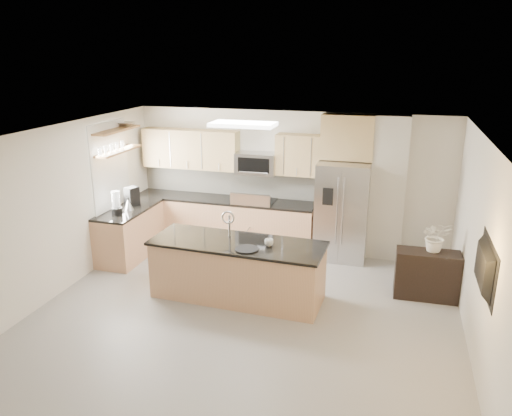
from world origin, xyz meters
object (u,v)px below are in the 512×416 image
(cup, at_px, (269,242))
(television, at_px, (480,267))
(credenza, at_px, (427,275))
(island, at_px, (238,270))
(bowl, at_px, (126,124))
(range, at_px, (255,224))
(refrigerator, at_px, (342,211))
(platter, at_px, (247,249))
(blender, at_px, (116,205))
(microwave, at_px, (256,163))
(flower_vase, at_px, (437,229))
(coffee_maker, at_px, (132,197))
(kettle, at_px, (128,204))

(cup, relative_size, television, 0.12)
(credenza, bearing_deg, island, -166.00)
(cup, relative_size, bowl, 0.34)
(range, height_order, refrigerator, refrigerator)
(platter, relative_size, bowl, 0.89)
(platter, bearing_deg, blender, 161.48)
(television, bearing_deg, microwave, 47.25)
(flower_vase, bearing_deg, coffee_maker, 176.26)
(flower_vase, bearing_deg, bowl, 173.61)
(microwave, xyz_separation_m, kettle, (-2.02, -1.26, -0.61))
(credenza, height_order, coffee_maker, coffee_maker)
(refrigerator, bearing_deg, television, -58.96)
(range, xyz_separation_m, kettle, (-2.02, -1.13, 0.55))
(kettle, xyz_separation_m, television, (5.54, -1.99, 0.33))
(blender, xyz_separation_m, bowl, (-0.18, 0.83, 1.28))
(refrigerator, distance_m, island, 2.46)
(television, bearing_deg, refrigerator, 31.04)
(cup, height_order, bowl, bowl)
(refrigerator, relative_size, flower_vase, 2.52)
(credenza, distance_m, coffee_maker, 5.27)
(island, xyz_separation_m, bowl, (-2.58, 1.46, 1.93))
(blender, height_order, kettle, blender)
(blender, bearing_deg, island, -14.75)
(flower_vase, bearing_deg, kettle, 179.07)
(bowl, bearing_deg, credenza, -7.20)
(cup, bearing_deg, flower_vase, 20.20)
(microwave, relative_size, television, 0.71)
(microwave, relative_size, kettle, 3.29)
(blender, height_order, bowl, bowl)
(range, distance_m, credenza, 3.37)
(microwave, distance_m, credenza, 3.64)
(platter, bearing_deg, television, -15.15)
(credenza, relative_size, flower_vase, 1.33)
(flower_vase, bearing_deg, microwave, 157.16)
(microwave, bearing_deg, television, -42.75)
(blender, distance_m, coffee_maker, 0.57)
(range, xyz_separation_m, television, (3.51, -3.12, 0.88))
(refrigerator, distance_m, coffee_maker, 3.85)
(range, height_order, flower_vase, flower_vase)
(microwave, xyz_separation_m, island, (0.33, -2.20, -1.17))
(platter, bearing_deg, range, 103.45)
(cup, distance_m, kettle, 3.01)
(range, bearing_deg, refrigerator, -1.60)
(island, relative_size, television, 2.47)
(island, height_order, blender, blender)
(refrigerator, height_order, flower_vase, refrigerator)
(coffee_maker, xyz_separation_m, bowl, (-0.16, 0.26, 1.30))
(bowl, bearing_deg, flower_vase, -6.39)
(range, distance_m, flower_vase, 3.47)
(refrigerator, xyz_separation_m, cup, (-0.83, -2.04, 0.07))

